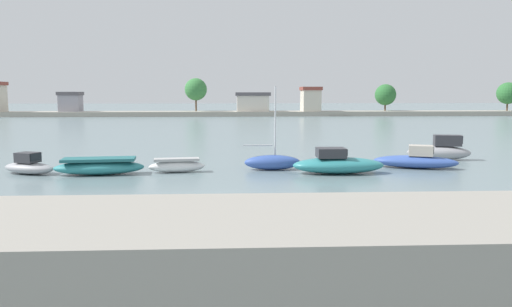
% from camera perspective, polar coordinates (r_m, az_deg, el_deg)
% --- Properties ---
extents(ground_plane, '(400.00, 400.00, 0.00)m').
position_cam_1_polar(ground_plane, '(22.03, -5.00, -5.98)').
color(ground_plane, slate).
extents(seawall_embankment, '(93.33, 5.62, 1.74)m').
position_cam_1_polar(seawall_embankment, '(13.50, -6.35, -10.60)').
color(seawall_embankment, gray).
rests_on(seawall_embankment, ground).
extents(moored_boat_0, '(3.78, 2.68, 1.31)m').
position_cam_1_polar(moored_boat_0, '(33.39, -24.39, -1.32)').
color(moored_boat_0, '#9E9EA3').
rests_on(moored_boat_0, ground).
extents(moored_boat_1, '(5.45, 2.27, 1.01)m').
position_cam_1_polar(moored_boat_1, '(31.61, -17.37, -1.43)').
color(moored_boat_1, teal).
rests_on(moored_boat_1, ground).
extents(moored_boat_2, '(3.54, 1.43, 0.87)m').
position_cam_1_polar(moored_boat_2, '(31.41, -8.98, -1.37)').
color(moored_boat_2, white).
rests_on(moored_boat_2, ground).
extents(moored_boat_3, '(3.66, 1.28, 5.30)m').
position_cam_1_polar(moored_boat_3, '(32.03, 1.89, -0.96)').
color(moored_boat_3, '#3856A8').
rests_on(moored_boat_3, ground).
extents(moored_boat_4, '(5.60, 2.17, 1.57)m').
position_cam_1_polar(moored_boat_4, '(30.97, 9.24, -1.19)').
color(moored_boat_4, teal).
rests_on(moored_boat_4, ground).
extents(moored_boat_5, '(5.59, 3.32, 1.50)m').
position_cam_1_polar(moored_boat_5, '(34.36, 17.71, -0.74)').
color(moored_boat_5, '#3856A8').
rests_on(moored_boat_5, ground).
extents(moored_boat_6, '(4.71, 2.32, 1.82)m').
position_cam_1_polar(moored_boat_6, '(39.07, 20.17, 0.29)').
color(moored_boat_6, '#9E9EA3').
rests_on(moored_boat_6, ground).
extents(mooring_buoy_1, '(0.44, 0.44, 0.44)m').
position_cam_1_polar(mooring_buoy_1, '(39.92, 9.13, 0.13)').
color(mooring_buoy_1, orange).
rests_on(mooring_buoy_1, ground).
extents(distant_shoreline, '(132.86, 6.54, 7.77)m').
position_cam_1_polar(distant_shoreline, '(104.39, -2.29, 5.47)').
color(distant_shoreline, '#9E998C').
rests_on(distant_shoreline, ground).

